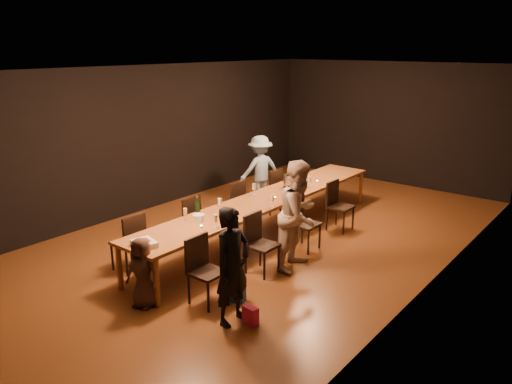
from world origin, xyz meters
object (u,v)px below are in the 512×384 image
Objects in this scene: chair_right_3 at (341,206)px; chair_left_3 at (269,190)px; chair_right_0 at (207,272)px; chair_left_2 at (231,204)px; plate_stack at (199,218)px; ice_bucket at (289,181)px; table at (266,201)px; birthday_cake at (144,244)px; woman_birthday at (232,266)px; chair_right_1 at (262,245)px; champagne_bottle at (197,205)px; chair_left_0 at (128,242)px; child at (143,273)px; chair_right_2 at (306,223)px; man_blue at (260,169)px; woman_tan at (299,215)px; chair_left_1 at (185,221)px.

chair_left_3 is at bearing -90.00° from chair_right_3.
chair_right_0 is 2.94m from chair_left_2.
ice_bucket reaches higher than plate_stack.
birthday_cake is (0.05, -2.79, 0.09)m from table.
chair_right_1 is at bearing 24.77° from woman_birthday.
woman_birthday is at bearing -33.38° from champagne_bottle.
woman_birthday is 6.42× the size of ice_bucket.
chair_left_0 is 0.95× the size of child.
chair_left_0 is (-1.70, 0.00, 0.00)m from chair_right_0.
chair_right_2 is 0.95× the size of child.
chair_left_0 is 2.30m from woman_birthday.
chair_right_2 is at bearing -0.00° from chair_right_3.
ice_bucket is (0.76, 0.85, 0.40)m from chair_left_2.
child is 3.16× the size of champagne_bottle.
chair_right_0 is at bearing -40.32° from plate_stack.
champagne_bottle is at bearing -104.30° from table.
chair_left_2 is (-1.70, 2.40, 0.00)m from chair_right_0.
plate_stack is (0.76, -2.80, 0.34)m from chair_left_3.
man_blue reaches higher than chair_left_2.
chair_left_3 is at bearing 32.85° from woman_birthday.
woman_tan is 1.66m from champagne_bottle.
table is 6.45× the size of chair_right_1.
child is 1.77m from champagne_bottle.
birthday_cake is (-0.80, -3.99, 0.32)m from chair_right_3.
ice_bucket is at bearing 82.74° from man_blue.
chair_left_0 is 3.00× the size of champagne_bottle.
chair_left_2 is at bearing 0.00° from chair_left_0.
child is (-1.19, -0.45, -0.27)m from woman_birthday.
ice_bucket is at bearing -155.33° from chair_right_1.
woman_birthday reaches higher than chair_right_3.
woman_birthday reaches higher than chair_right_0.
table is at bearing -35.31° from chair_left_1.
ice_bucket is (0.76, -0.35, 0.40)m from chair_left_3.
ice_bucket is (-0.94, 2.05, 0.40)m from chair_right_1.
man_blue is at bearing 96.22° from child.
woman_tan is (0.30, -1.86, 0.40)m from chair_right_3.
table is at bearing -90.00° from chair_right_2.
man_blue is at bearing -101.09° from chair_right_3.
chair_right_0 is at bearing 30.42° from child.
chair_right_2 is 2.62m from woman_birthday.
chair_right_2 is 1.00× the size of chair_right_3.
birthday_cake is at bearing -113.51° from chair_left_0.
child is at bearing -118.66° from chair_left_0.
chair_right_3 is 1.00× the size of chair_left_2.
chair_right_0 and chair_left_2 have the same top height.
birthday_cake is at bearing -15.98° from chair_right_2.
chair_right_2 is at bearing 87.99° from birthday_cake.
birthday_cake is (0.90, -3.99, 0.32)m from chair_left_3.
woman_tan is 1.56m from plate_stack.
child is (1.08, -4.19, 0.02)m from chair_left_3.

